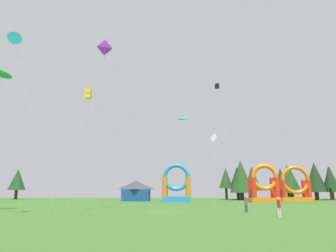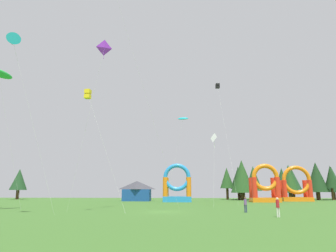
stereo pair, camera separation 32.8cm
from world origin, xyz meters
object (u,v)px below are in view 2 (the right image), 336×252
Objects in this scene: kite_purple_diamond at (104,49)px; kite_yellow_box at (88,94)px; person_left_edge at (278,205)px; inflatable_blue_arch at (296,188)px; kite_black_box at (218,86)px; person_near_camera at (245,203)px; kite_teal_delta at (13,42)px; festival_tent at (137,191)px; inflatable_orange_dome at (265,187)px; inflatable_yellow_castle at (177,188)px; kite_cyan_parafoil at (183,119)px; kite_white_diamond at (215,139)px.

kite_yellow_box is at bearing -140.49° from kite_purple_diamond.
inflatable_blue_arch is at bearing -121.82° from person_left_edge.
kite_black_box is 34.57m from person_near_camera.
kite_black_box is 27.14m from inflatable_blue_arch.
kite_teal_delta is at bearing 30.03° from person_near_camera.
festival_tent is (-0.05, 34.90, -10.52)m from kite_yellow_box.
inflatable_orange_dome is 26.57m from festival_tent.
kite_purple_diamond reaches higher than inflatable_blue_arch.
inflatable_blue_arch is at bearing 22.70° from kite_black_box.
person_near_camera is at bearing -91.03° from kite_black_box.
inflatable_orange_dome is 1.00× the size of inflatable_blue_arch.
kite_purple_diamond is 9.96m from kite_teal_delta.
kite_yellow_box is 1.79× the size of inflatable_orange_dome.
kite_yellow_box is 40.88m from inflatable_orange_dome.
inflatable_yellow_castle is 1.02× the size of inflatable_blue_arch.
person_left_edge is 0.22× the size of inflatable_yellow_castle.
kite_purple_diamond is 23.59m from person_near_camera.
kite_black_box is at bearing 58.46° from kite_yellow_box.
kite_cyan_parafoil is (8.93, 25.14, -2.58)m from kite_purple_diamond.
kite_yellow_box is at bearing 17.63° from person_near_camera.
kite_teal_delta is 2.25× the size of inflatable_yellow_castle.
kite_yellow_box is (-10.20, -26.18, -3.35)m from kite_cyan_parafoil.
inflatable_orange_dome is at bearing 48.51° from kite_teal_delta.
inflatable_orange_dome is at bearing -145.91° from inflatable_blue_arch.
kite_cyan_parafoil is at bearing -40.37° from festival_tent.
kite_black_box is (7.20, 2.16, 7.28)m from kite_cyan_parafoil.
kite_yellow_box is at bearing -89.91° from festival_tent.
kite_white_diamond is 29.89m from inflatable_blue_arch.
kite_purple_diamond is at bearing -25.58° from person_left_edge.
kite_white_diamond reaches higher than inflatable_yellow_castle.
person_left_edge is at bearing -77.58° from kite_white_diamond.
inflatable_yellow_castle is (8.84, 30.03, -9.84)m from kite_yellow_box.
kite_cyan_parafoil is 13.81m from inflatable_yellow_castle.
kite_white_diamond is at bearing 41.23° from kite_purple_diamond.
kite_yellow_box is 20.67m from person_near_camera.
kite_white_diamond is 19.20m from person_left_edge.
festival_tent is at bearing -179.48° from inflatable_blue_arch.
inflatable_blue_arch is at bearing -105.87° from person_near_camera.
kite_purple_diamond reaches higher than kite_yellow_box.
kite_yellow_box is 2.25× the size of festival_tent.
kite_cyan_parafoil reaches higher than person_near_camera.
person_near_camera is (22.49, 7.74, -15.19)m from kite_teal_delta.
kite_white_diamond reaches higher than person_left_edge.
inflatable_yellow_castle reaches higher than festival_tent.
person_near_camera is (1.95, -11.10, -8.77)m from kite_white_diamond.
kite_teal_delta reaches higher than festival_tent.
kite_cyan_parafoil is (-4.77, 13.12, 6.27)m from kite_white_diamond.
person_left_edge is (1.25, -31.98, -22.29)m from kite_black_box.
kite_black_box is 14.93× the size of person_near_camera.
inflatable_yellow_castle is at bearing 68.09° from kite_teal_delta.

